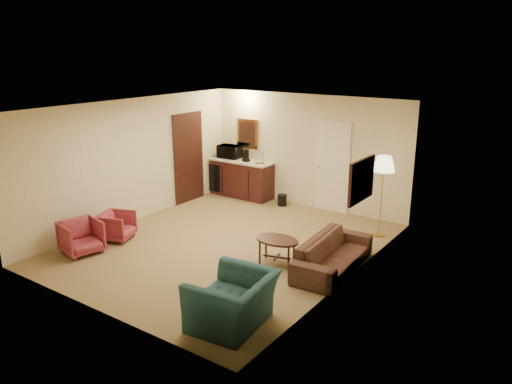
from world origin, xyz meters
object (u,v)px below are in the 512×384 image
wetbar_cabinet (242,178)px  floor_lamp (382,196)px  rose_chair_near (117,225)px  microwave (230,150)px  coffee_table (277,251)px  waste_bin (282,200)px  teal_armchair (232,293)px  rose_chair_far (81,236)px  coffee_maker (246,155)px  sofa (333,249)px

wetbar_cabinet → floor_lamp: 3.92m
rose_chair_near → microwave: microwave is taller
coffee_table → waste_bin: (-1.67, 2.84, -0.09)m
waste_bin → coffee_table: bearing=-59.6°
teal_armchair → rose_chair_far: size_ratio=1.63×
teal_armchair → coffee_maker: 5.96m
rose_chair_far → coffee_table: bearing=-49.8°
microwave → waste_bin: bearing=-8.1°
rose_chair_near → coffee_table: bearing=-97.2°
waste_bin → microwave: bearing=175.2°
rose_chair_near → coffee_table: 3.26m
floor_lamp → microwave: size_ratio=2.82×
sofa → teal_armchair: (-0.32, -2.36, 0.10)m
rose_chair_far → waste_bin: bearing=-5.7°
rose_chair_near → microwave: 3.90m
sofa → rose_chair_far: size_ratio=2.84×
wetbar_cabinet → sofa: 4.58m
sofa → floor_lamp: bearing=-5.7°
sofa → floor_lamp: (0.05, 1.94, 0.44)m
rose_chair_far → microwave: (-0.17, 4.61, 0.78)m
coffee_table → coffee_maker: 4.08m
teal_armchair → microwave: microwave is taller
sofa → rose_chair_near: 4.22m
wetbar_cabinet → sofa: (3.80, -2.56, -0.09)m
coffee_maker → teal_armchair: bearing=-46.4°
sofa → microwave: 5.03m
sofa → coffee_table: 0.97m
teal_armchair → floor_lamp: size_ratio=0.67×
teal_armchair → sofa: bearing=165.6°
teal_armchair → coffee_maker: coffee_maker is taller
sofa → floor_lamp: 1.99m
teal_armchair → rose_chair_far: teal_armchair is taller
rose_chair_far → waste_bin: (1.48, 4.48, -0.20)m
rose_chair_near → rose_chair_far: bearing=158.0°
rose_chair_far → coffee_table: rose_chair_far is taller
coffee_maker → floor_lamp: bearing=0.1°
sofa → rose_chair_far: bearing=111.8°
sofa → teal_armchair: teal_armchair is taller
rose_chair_near → rose_chair_far: (0.00, -0.80, 0.03)m
teal_armchair → floor_lamp: 4.33m
microwave → coffee_maker: microwave is taller
wetbar_cabinet → rose_chair_far: size_ratio=2.44×
wetbar_cabinet → coffee_maker: bearing=-6.9°
floor_lamp → microwave: bearing=170.8°
sofa → rose_chair_far: 4.51m
waste_bin → microwave: 1.93m
wetbar_cabinet → floor_lamp: bearing=-9.2°
wetbar_cabinet → rose_chair_far: wetbar_cabinet is taller
sofa → floor_lamp: floor_lamp is taller
rose_chair_near → coffee_table: (3.15, 0.83, -0.08)m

